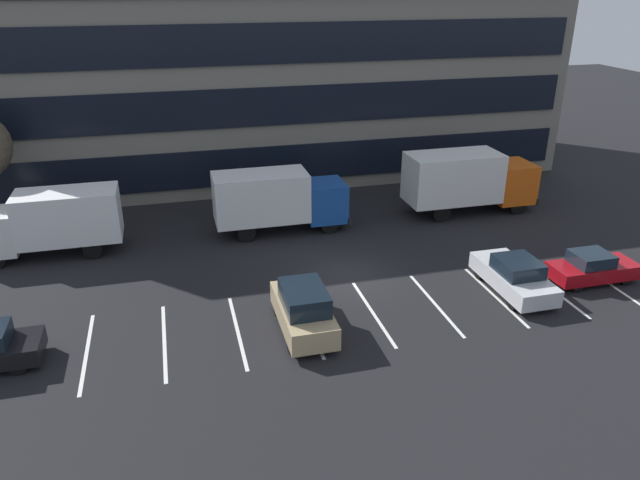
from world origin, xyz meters
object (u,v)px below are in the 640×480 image
Objects in this scene: box_truck_white at (50,221)px; sedan_maroon at (592,268)px; box_truck_orange at (468,179)px; sedan_silver at (514,276)px; suv_tan at (303,309)px; box_truck_blue at (278,198)px.

box_truck_white is 1.76× the size of sedan_maroon.
box_truck_orange is 1.71× the size of sedan_silver.
box_truck_white is at bearing 159.04° from sedan_maroon.
box_truck_orange is 15.92m from suv_tan.
box_truck_blue is 1.03× the size of box_truck_white.
box_truck_orange is 1.11× the size of box_truck_white.
box_truck_blue is 1.81× the size of sedan_maroon.
box_truck_orange is 22.55m from box_truck_white.
box_truck_white reaches higher than suv_tan.
box_truck_orange is 1.95× the size of sedan_maroon.
sedan_maroon is 0.88× the size of sedan_silver.
box_truck_orange is 1.80× the size of suv_tan.
suv_tan is at bearing -175.29° from sedan_silver.
box_truck_blue reaches higher than sedan_silver.
box_truck_white is 14.40m from suv_tan.
suv_tan is at bearing -95.43° from box_truck_blue.
sedan_silver is (-3.96, 0.03, 0.09)m from sedan_maroon.
box_truck_white is at bearing -179.32° from box_truck_orange.
suv_tan is 0.95× the size of sedan_silver.
sedan_silver is (8.68, -9.34, -1.11)m from box_truck_blue.
box_truck_white is 25.71m from sedan_maroon.
box_truck_blue is at bearing 143.44° from sedan_maroon.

